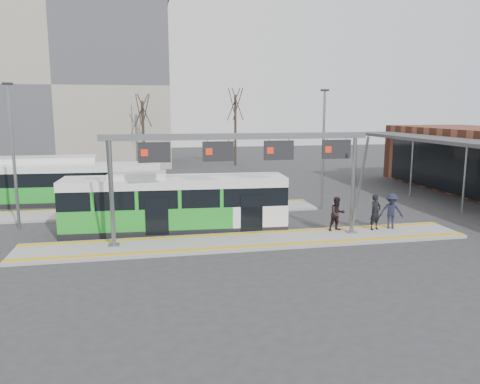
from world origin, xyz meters
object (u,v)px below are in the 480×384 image
Objects in this scene: passenger_a at (375,212)px; passenger_c at (391,211)px; gantry at (242,155)px; passenger_b at (337,214)px; hero_bus at (175,204)px.

passenger_a is 0.97m from passenger_c.
gantry reaches higher than passenger_a.
hero_bus is at bearing 155.54° from passenger_b.
gantry is 6.84× the size of passenger_c.
gantry reaches higher than passenger_c.
passenger_a is (10.39, -2.44, -0.38)m from hero_bus.
passenger_c is at bearing -15.34° from passenger_a.
gantry is 7.98m from passenger_a.
gantry is at bearing -38.47° from hero_bus.
passenger_a is 1.00× the size of passenger_c.
passenger_a is 1.05× the size of passenger_b.
passenger_b is at bearing 153.93° from passenger_a.
gantry is 6.19m from passenger_b.
gantry is at bearing -155.15° from passenger_c.
hero_bus is 6.60× the size of passenger_b.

